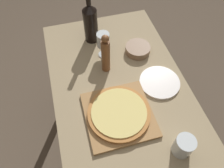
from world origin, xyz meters
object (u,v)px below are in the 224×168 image
at_px(pizza, 119,113).
at_px(wine_bottle, 90,22).
at_px(pepper_mill, 106,54).
at_px(small_bowl, 138,49).
at_px(wine_glass, 103,41).

bearing_deg(pizza, wine_bottle, 91.07).
relative_size(pizza, pepper_mill, 1.23).
distance_m(pepper_mill, small_bowl, 0.26).
height_order(wine_bottle, small_bowl, wine_bottle).
height_order(pizza, pepper_mill, pepper_mill).
bearing_deg(wine_bottle, pepper_mill, -84.49).
bearing_deg(pizza, wine_glass, 86.07).
height_order(pizza, wine_bottle, wine_bottle).
xyz_separation_m(pizza, pepper_mill, (0.01, 0.31, 0.09)).
relative_size(pizza, wine_bottle, 0.92).
distance_m(pepper_mill, wine_glass, 0.12).
bearing_deg(pepper_mill, wine_glass, 82.75).
bearing_deg(wine_bottle, small_bowl, -36.53).
bearing_deg(wine_glass, pepper_mill, -97.25).
xyz_separation_m(wine_glass, small_bowl, (0.21, -0.03, -0.09)).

